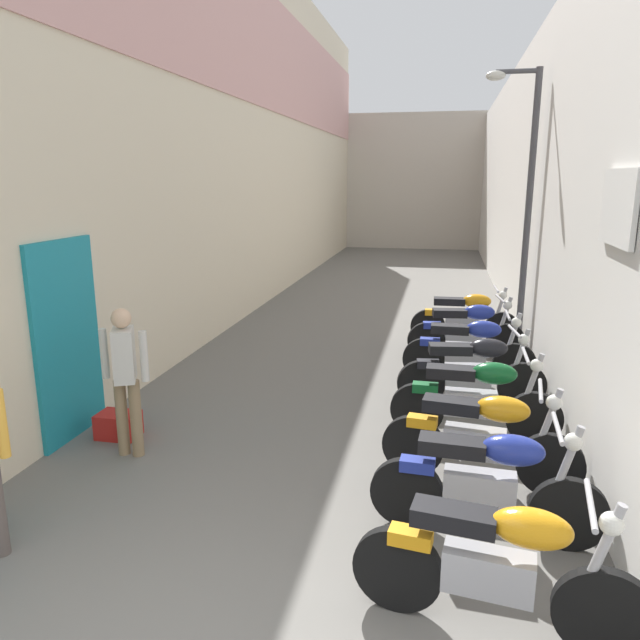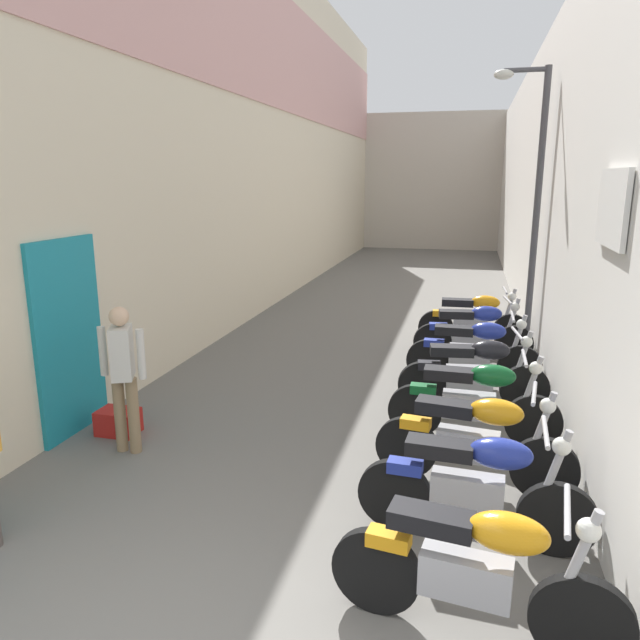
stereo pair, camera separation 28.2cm
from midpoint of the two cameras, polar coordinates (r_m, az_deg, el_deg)
The scene contains 15 objects.
ground_plane at distance 11.77m, azimuth 6.60°, elevation -0.50°, with size 38.45×38.45×0.00m, color #66635E.
building_left at distance 14.02m, azimuth -4.10°, elevation 17.80°, with size 0.45×22.45×7.70m.
building_right at distance 13.41m, azimuth 20.65°, elevation 11.70°, with size 0.45×22.45×5.21m.
building_far_end at distance 25.60m, azimuth 11.12°, elevation 12.88°, with size 8.36×2.00×5.33m, color beige.
motorcycle_nearest at distance 4.10m, azimuth 16.81°, elevation -21.79°, with size 1.84×0.58×1.04m.
motorcycle_second at distance 5.00m, azimuth 16.31°, elevation -14.84°, with size 1.85×0.58×1.04m.
motorcycle_third at distance 5.78m, azimuth 16.03°, elevation -10.83°, with size 1.85×0.58×1.04m.
motorcycle_fourth at distance 6.72m, azimuth 15.80°, elevation -7.30°, with size 1.85×0.58×1.04m.
motorcycle_fifth at distance 7.64m, azimuth 15.63°, elevation -4.78°, with size 1.84×0.58×1.04m.
motorcycle_sixth at distance 8.58m, azimuth 15.50°, elevation -2.77°, with size 1.85×0.58×1.04m.
motorcycle_seventh at distance 9.61m, azimuth 15.39°, elevation -1.02°, with size 1.84×0.58×1.04m.
motorcycle_eighth at distance 10.49m, azimuth 15.31°, elevation 0.18°, with size 1.85×0.58×1.04m.
pedestrian_mid_alley at distance 6.41m, azimuth -17.19°, elevation -4.50°, with size 0.52×0.39×1.57m.
plastic_crate at distance 7.14m, azimuth -17.72°, elevation -9.29°, with size 0.44×0.32×0.28m, color red.
street_lamp at distance 9.51m, azimuth 20.43°, elevation 11.13°, with size 0.79×0.18×4.37m.
Camera 2 is at (1.58, -2.08, 2.83)m, focal length 33.34 mm.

